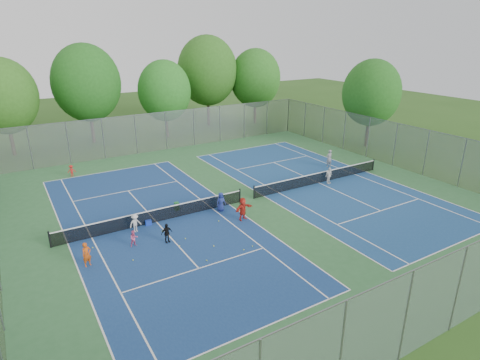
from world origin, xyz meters
name	(u,v)px	position (x,y,z in m)	size (l,w,h in m)	color
ground	(247,200)	(0.00, 0.00, 0.00)	(120.00, 120.00, 0.00)	#274D18
court_pad	(247,200)	(0.00, 0.00, 0.01)	(32.00, 32.00, 0.01)	#2F6536
court_left	(157,222)	(-7.00, 0.00, 0.02)	(10.97, 23.77, 0.01)	navy
court_right	(319,183)	(7.00, 0.00, 0.02)	(10.97, 23.77, 0.01)	navy
net_left	(156,216)	(-7.00, 0.00, 0.46)	(12.87, 0.10, 0.91)	black
net_right	(319,178)	(7.00, 0.00, 0.46)	(12.87, 0.10, 0.91)	black
fence_north	(166,131)	(0.00, 16.00, 2.00)	(32.00, 0.10, 4.00)	gray
fence_south	(458,290)	(0.00, -16.00, 2.00)	(32.00, 0.10, 4.00)	gray
fence_east	(395,145)	(16.00, 0.00, 2.00)	(32.00, 0.10, 4.00)	gray
tree_nw	(3,96)	(-14.00, 22.00, 5.89)	(6.40, 6.40, 9.58)	#443326
tree_nl	(86,83)	(-6.00, 23.00, 6.54)	(7.20, 7.20, 10.69)	#443326
tree_nc	(165,91)	(2.00, 21.00, 5.39)	(6.00, 6.00, 8.85)	#443326
tree_nr	(207,71)	(9.00, 24.00, 7.04)	(7.60, 7.60, 11.42)	#443326
tree_ne	(255,78)	(15.00, 22.00, 5.97)	(6.60, 6.60, 9.77)	#443326
tree_side_e	(371,93)	(19.00, 6.00, 5.74)	(6.00, 6.00, 9.20)	#443326
ball_crate	(148,222)	(-7.58, -0.05, 0.17)	(0.39, 0.39, 0.34)	#1735AD
ball_hopper	(177,206)	(-5.11, 1.10, 0.29)	(0.30, 0.30, 0.58)	#238137
student_a	(87,255)	(-11.93, -3.09, 0.69)	(0.50, 0.33, 1.38)	#D24F13
student_b	(134,238)	(-9.17, -2.30, 0.50)	(0.48, 0.38, 1.00)	#DB5584
student_c	(135,223)	(-8.56, -0.60, 0.59)	(0.77, 0.44, 1.19)	silver
student_d	(167,233)	(-7.38, -2.88, 0.61)	(0.71, 0.30, 1.22)	black
student_e	(221,202)	(-2.51, -0.60, 0.68)	(0.67, 0.43, 1.36)	navy
student_f	(243,209)	(-1.94, -2.58, 0.78)	(1.45, 0.46, 1.56)	red
child_far_baseline	(72,171)	(-10.14, 12.24, 0.51)	(0.66, 0.38, 1.03)	red
instructor	(329,158)	(10.60, 2.75, 0.82)	(0.60, 0.39, 1.65)	gray
teen_court_b	(329,176)	(7.62, -0.45, 0.69)	(0.80, 0.33, 1.37)	white
tennis_ball_0	(214,246)	(-5.26, -4.77, 0.03)	(0.07, 0.07, 0.07)	#EBF539
tennis_ball_1	(162,231)	(-7.15, -1.46, 0.03)	(0.07, 0.07, 0.07)	#C6DD33
tennis_ball_2	(93,248)	(-11.34, -1.33, 0.03)	(0.07, 0.07, 0.07)	gold
tennis_ball_3	(252,247)	(-3.35, -5.95, 0.03)	(0.07, 0.07, 0.07)	#BED130
tennis_ball_4	(244,250)	(-3.98, -6.03, 0.03)	(0.07, 0.07, 0.07)	#CFE836
tennis_ball_5	(207,261)	(-6.31, -5.95, 0.03)	(0.07, 0.07, 0.07)	#BCD732
tennis_ball_6	(133,260)	(-9.74, -3.85, 0.03)	(0.07, 0.07, 0.07)	#C9DF33
tennis_ball_7	(219,221)	(-3.47, -2.03, 0.03)	(0.07, 0.07, 0.07)	#C6EA36
tennis_ball_8	(185,239)	(-6.32, -3.10, 0.03)	(0.07, 0.07, 0.07)	#C1E034
tennis_ball_9	(180,246)	(-6.95, -3.72, 0.03)	(0.07, 0.07, 0.07)	#BECF30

